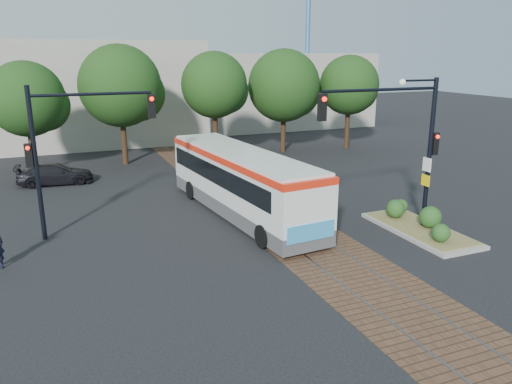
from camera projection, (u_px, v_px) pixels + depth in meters
ground at (305, 240)px, 19.69m from camera, size 120.00×120.00×0.00m
trackbed at (265, 211)px, 23.25m from camera, size 3.60×40.00×0.02m
tree_row at (208, 88)px, 33.43m from camera, size 26.40×5.60×7.67m
warehouses at (149, 91)px, 44.04m from camera, size 40.00×13.00×8.00m
crane at (308, 16)px, 53.60m from camera, size 8.00×0.50×18.00m
city_bus at (241, 180)px, 22.31m from camera, size 3.45×11.20×2.95m
traffic_island at (419, 223)px, 20.57m from camera, size 2.20×5.20×1.13m
signal_pole_main at (406, 132)px, 19.26m from camera, size 5.49×0.46×6.00m
signal_pole_left at (66, 141)px, 19.13m from camera, size 4.99×0.34×6.00m
parked_car at (55, 174)px, 27.84m from camera, size 4.15×1.89×1.18m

